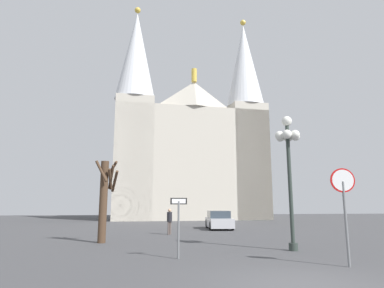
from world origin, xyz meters
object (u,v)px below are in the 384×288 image
stop_sign (344,197)px  cathedral (187,153)px  street_lamp (288,152)px  pedestrian_walking (169,219)px  one_way_arrow_sign (179,220)px  bare_tree (104,197)px  parked_car_near_silver (219,220)px

stop_sign → cathedral: bearing=87.8°
stop_sign → street_lamp: bearing=88.3°
street_lamp → pedestrian_walking: street_lamp is taller
cathedral → street_lamp: size_ratio=5.11×
cathedral → street_lamp: cathedral is taller
one_way_arrow_sign → pedestrian_walking: one_way_arrow_sign is taller
cathedral → stop_sign: (-1.41, -36.16, -6.96)m
stop_sign → bare_tree: 10.96m
bare_tree → parked_car_near_silver: (8.10, 8.51, -1.52)m
one_way_arrow_sign → street_lamp: bearing=14.0°
pedestrian_walking → bare_tree: bearing=-132.2°
cathedral → bare_tree: bearing=-107.6°
parked_car_near_silver → pedestrian_walking: (-4.37, -4.40, 0.30)m
cathedral → one_way_arrow_sign: size_ratio=13.88×
one_way_arrow_sign → pedestrian_walking: (0.85, 9.61, -0.32)m
street_lamp → parked_car_near_silver: bearing=88.1°
street_lamp → bare_tree: 8.99m
bare_tree → parked_car_near_silver: bare_tree is taller
parked_car_near_silver → bare_tree: bearing=-133.6°
one_way_arrow_sign → street_lamp: size_ratio=0.37×
street_lamp → parked_car_near_silver: 13.25m
one_way_arrow_sign → stop_sign: bearing=-27.4°
stop_sign → pedestrian_walking: size_ratio=1.83×
cathedral → street_lamp: bearing=-92.3°
one_way_arrow_sign → street_lamp: street_lamp is taller
street_lamp → pedestrian_walking: 9.78m
bare_tree → cathedral: bearing=72.4°
stop_sign → bare_tree: bearing=133.7°
stop_sign → bare_tree: bare_tree is taller
cathedral → pedestrian_walking: (-5.26, -24.13, -8.02)m
street_lamp → stop_sign: bearing=-91.7°
stop_sign → parked_car_near_silver: size_ratio=0.62×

